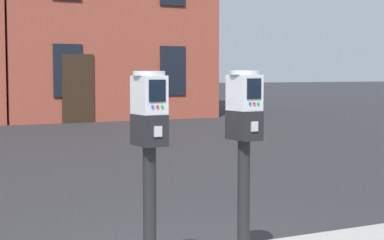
% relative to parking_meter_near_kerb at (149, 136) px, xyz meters
% --- Properties ---
extents(parking_meter_near_kerb, '(0.23, 0.26, 1.40)m').
position_rel_parking_meter_near_kerb_xyz_m(parking_meter_near_kerb, '(0.00, 0.00, 0.00)').
color(parking_meter_near_kerb, black).
rests_on(parking_meter_near_kerb, sidewalk_slab).
extents(parking_meter_twin_adjacent, '(0.23, 0.26, 1.41)m').
position_rel_parking_meter_near_kerb_xyz_m(parking_meter_twin_adjacent, '(0.74, 0.00, 0.00)').
color(parking_meter_twin_adjacent, black).
rests_on(parking_meter_twin_adjacent, sidewalk_slab).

